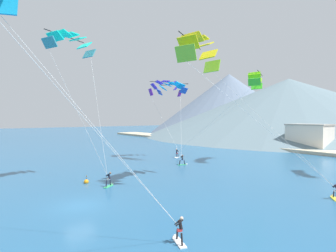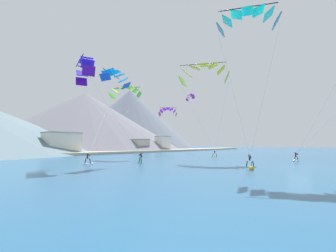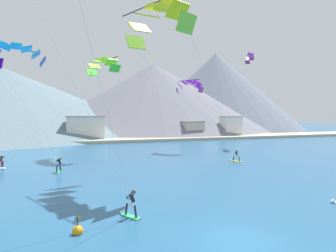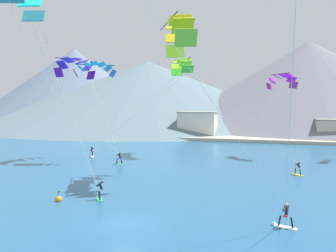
{
  "view_description": "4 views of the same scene",
  "coord_description": "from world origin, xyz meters",
  "px_view_note": "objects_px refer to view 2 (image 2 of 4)",
  "views": [
    {
      "loc": [
        22.48,
        -7.73,
        7.61
      ],
      "look_at": [
        -3.14,
        12.09,
        6.62
      ],
      "focal_mm": 28.0,
      "sensor_mm": 36.0,
      "label": 1
    },
    {
      "loc": [
        -33.16,
        -6.66,
        2.98
      ],
      "look_at": [
        -3.66,
        19.25,
        6.12
      ],
      "focal_mm": 24.0,
      "sensor_mm": 36.0,
      "label": 2
    },
    {
      "loc": [
        -7.17,
        -11.04,
        6.17
      ],
      "look_at": [
        2.6,
        18.03,
        5.01
      ],
      "focal_mm": 28.0,
      "sensor_mm": 36.0,
      "label": 3
    },
    {
      "loc": [
        8.97,
        -19.99,
        8.23
      ],
      "look_at": [
        -0.37,
        12.04,
        5.87
      ],
      "focal_mm": 35.0,
      "sensor_mm": 36.0,
      "label": 4
    }
  ],
  "objects_px": {
    "kitesurfer_near_lead": "(89,160)",
    "parafoil_kite_distant_low_drift": "(190,97)",
    "parafoil_kite_distant_mid_solo": "(116,77)",
    "race_marker_buoy": "(252,169)",
    "kitesurfer_far_left": "(248,163)",
    "parafoil_kite_far_left": "(247,18)",
    "parafoil_kite_near_lead": "(125,91)",
    "kitesurfer_mid_center": "(140,160)",
    "parafoil_kite_distant_high_outer": "(168,111)",
    "parafoil_kite_near_trail": "(204,72)",
    "kitesurfer_near_trail": "(214,155)",
    "parafoil_kite_mid_center": "(85,69)",
    "kitesurfer_far_right": "(295,159)"
  },
  "relations": [
    {
      "from": "parafoil_kite_far_left",
      "to": "kitesurfer_near_trail",
      "type": "bearing_deg",
      "value": 37.67
    },
    {
      "from": "parafoil_kite_near_lead",
      "to": "parafoil_kite_distant_mid_solo",
      "type": "xyz_separation_m",
      "value": [
        -9.8,
        -10.25,
        -1.16
      ]
    },
    {
      "from": "kitesurfer_mid_center",
      "to": "parafoil_kite_distant_high_outer",
      "type": "xyz_separation_m",
      "value": [
        20.94,
        12.62,
        11.21
      ]
    },
    {
      "from": "parafoil_kite_distant_low_drift",
      "to": "kitesurfer_far_left",
      "type": "bearing_deg",
      "value": -134.87
    },
    {
      "from": "kitesurfer_mid_center",
      "to": "parafoil_kite_mid_center",
      "type": "xyz_separation_m",
      "value": [
        -8.25,
        2.63,
        13.08
      ]
    },
    {
      "from": "kitesurfer_far_left",
      "to": "parafoil_kite_far_left",
      "type": "bearing_deg",
      "value": -154.97
    },
    {
      "from": "parafoil_kite_near_lead",
      "to": "race_marker_buoy",
      "type": "distance_m",
      "value": 31.54
    },
    {
      "from": "kitesurfer_near_lead",
      "to": "kitesurfer_mid_center",
      "type": "distance_m",
      "value": 7.61
    },
    {
      "from": "race_marker_buoy",
      "to": "parafoil_kite_near_trail",
      "type": "bearing_deg",
      "value": 55.28
    },
    {
      "from": "kitesurfer_far_right",
      "to": "kitesurfer_near_trail",
      "type": "bearing_deg",
      "value": 81.94
    },
    {
      "from": "kitesurfer_near_lead",
      "to": "parafoil_kite_near_trail",
      "type": "xyz_separation_m",
      "value": [
        16.07,
        -9.83,
        15.15
      ]
    },
    {
      "from": "kitesurfer_near_lead",
      "to": "parafoil_kite_distant_high_outer",
      "type": "xyz_separation_m",
      "value": [
        27.44,
        8.66,
        11.17
      ]
    },
    {
      "from": "parafoil_kite_near_lead",
      "to": "parafoil_kite_mid_center",
      "type": "bearing_deg",
      "value": -148.17
    },
    {
      "from": "kitesurfer_near_lead",
      "to": "kitesurfer_mid_center",
      "type": "xyz_separation_m",
      "value": [
        6.5,
        -3.95,
        -0.03
      ]
    },
    {
      "from": "parafoil_kite_near_lead",
      "to": "parafoil_kite_distant_high_outer",
      "type": "relative_size",
      "value": 3.22
    },
    {
      "from": "parafoil_kite_near_trail",
      "to": "parafoil_kite_distant_mid_solo",
      "type": "height_order",
      "value": "parafoil_kite_near_trail"
    },
    {
      "from": "kitesurfer_far_right",
      "to": "parafoil_kite_near_lead",
      "type": "xyz_separation_m",
      "value": [
        -14.12,
        28.79,
        13.75
      ]
    },
    {
      "from": "parafoil_kite_distant_low_drift",
      "to": "parafoil_kite_distant_mid_solo",
      "type": "distance_m",
      "value": 43.61
    },
    {
      "from": "kitesurfer_mid_center",
      "to": "parafoil_kite_far_left",
      "type": "relative_size",
      "value": 0.11
    },
    {
      "from": "parafoil_kite_near_trail",
      "to": "parafoil_kite_far_left",
      "type": "height_order",
      "value": "parafoil_kite_far_left"
    },
    {
      "from": "parafoil_kite_distant_mid_solo",
      "to": "race_marker_buoy",
      "type": "relative_size",
      "value": 5.83
    },
    {
      "from": "kitesurfer_near_trail",
      "to": "parafoil_kite_near_lead",
      "type": "relative_size",
      "value": 0.11
    },
    {
      "from": "parafoil_kite_near_lead",
      "to": "parafoil_kite_distant_low_drift",
      "type": "relative_size",
      "value": 3.16
    },
    {
      "from": "kitesurfer_near_trail",
      "to": "kitesurfer_far_left",
      "type": "distance_m",
      "value": 22.68
    },
    {
      "from": "kitesurfer_near_trail",
      "to": "race_marker_buoy",
      "type": "height_order",
      "value": "kitesurfer_near_trail"
    },
    {
      "from": "parafoil_kite_near_trail",
      "to": "kitesurfer_near_trail",
      "type": "bearing_deg",
      "value": 23.6
    },
    {
      "from": "kitesurfer_far_right",
      "to": "parafoil_kite_distant_mid_solo",
      "type": "relative_size",
      "value": 0.3
    },
    {
      "from": "parafoil_kite_mid_center",
      "to": "parafoil_kite_far_left",
      "type": "height_order",
      "value": "parafoil_kite_far_left"
    },
    {
      "from": "parafoil_kite_near_lead",
      "to": "parafoil_kite_distant_low_drift",
      "type": "distance_m",
      "value": 31.4
    },
    {
      "from": "parafoil_kite_mid_center",
      "to": "parafoil_kite_distant_low_drift",
      "type": "height_order",
      "value": "parafoil_kite_distant_low_drift"
    },
    {
      "from": "kitesurfer_near_lead",
      "to": "kitesurfer_mid_center",
      "type": "relative_size",
      "value": 1.03
    },
    {
      "from": "parafoil_kite_distant_low_drift",
      "to": "race_marker_buoy",
      "type": "bearing_deg",
      "value": -136.1
    },
    {
      "from": "kitesurfer_mid_center",
      "to": "parafoil_kite_distant_low_drift",
      "type": "distance_m",
      "value": 43.66
    },
    {
      "from": "kitesurfer_near_trail",
      "to": "kitesurfer_far_left",
      "type": "bearing_deg",
      "value": -139.12
    },
    {
      "from": "parafoil_kite_far_left",
      "to": "kitesurfer_far_left",
      "type": "bearing_deg",
      "value": 25.03
    },
    {
      "from": "kitesurfer_far_left",
      "to": "parafoil_kite_near_lead",
      "type": "bearing_deg",
      "value": 88.72
    },
    {
      "from": "parafoil_kite_distant_mid_solo",
      "to": "race_marker_buoy",
      "type": "bearing_deg",
      "value": -70.68
    },
    {
      "from": "kitesurfer_near_lead",
      "to": "kitesurfer_near_trail",
      "type": "relative_size",
      "value": 1.09
    },
    {
      "from": "kitesurfer_mid_center",
      "to": "parafoil_kite_distant_mid_solo",
      "type": "xyz_separation_m",
      "value": [
        -4.21,
        0.97,
        12.55
      ]
    },
    {
      "from": "kitesurfer_mid_center",
      "to": "parafoil_kite_near_trail",
      "type": "bearing_deg",
      "value": -31.54
    },
    {
      "from": "parafoil_kite_near_lead",
      "to": "parafoil_kite_near_trail",
      "type": "relative_size",
      "value": 0.92
    },
    {
      "from": "kitesurfer_near_lead",
      "to": "kitesurfer_far_right",
      "type": "distance_m",
      "value": 33.91
    },
    {
      "from": "kitesurfer_near_lead",
      "to": "parafoil_kite_distant_low_drift",
      "type": "height_order",
      "value": "parafoil_kite_distant_low_drift"
    },
    {
      "from": "kitesurfer_near_lead",
      "to": "parafoil_kite_mid_center",
      "type": "relative_size",
      "value": 0.14
    },
    {
      "from": "kitesurfer_mid_center",
      "to": "parafoil_kite_near_lead",
      "type": "bearing_deg",
      "value": 63.52
    },
    {
      "from": "kitesurfer_near_trail",
      "to": "kitesurfer_mid_center",
      "type": "height_order",
      "value": "kitesurfer_mid_center"
    },
    {
      "from": "kitesurfer_mid_center",
      "to": "parafoil_kite_distant_mid_solo",
      "type": "distance_m",
      "value": 13.27
    },
    {
      "from": "kitesurfer_near_trail",
      "to": "kitesurfer_far_right",
      "type": "bearing_deg",
      "value": -98.06
    },
    {
      "from": "parafoil_kite_distant_high_outer",
      "to": "parafoil_kite_mid_center",
      "type": "bearing_deg",
      "value": -161.11
    },
    {
      "from": "kitesurfer_near_lead",
      "to": "kitesurfer_near_trail",
      "type": "xyz_separation_m",
      "value": [
        28.64,
        -4.33,
        -0.09
      ]
    }
  ]
}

